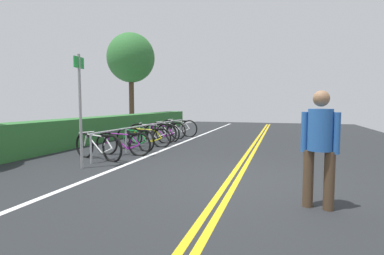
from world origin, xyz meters
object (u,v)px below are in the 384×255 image
Objects in this scene: bicycle_0 at (98,146)px; bicycle_4 at (152,133)px; bicycle_6 at (168,130)px; pedestrian at (320,142)px; bicycle_5 at (162,132)px; bicycle_1 at (123,144)px; sign_post_near at (80,101)px; bicycle_7 at (179,128)px; bicycle_3 at (147,137)px; bike_rack at (150,129)px; tree_mid at (131,58)px; bicycle_2 at (135,139)px.

bicycle_0 is 1.01× the size of bicycle_4.
bicycle_6 is 1.03× the size of pedestrian.
bicycle_5 is at bearing -2.15° from bicycle_4.
sign_post_near reaches higher than bicycle_1.
bicycle_3 is at bearing -179.08° from bicycle_7.
bicycle_5 is at bearing 3.77° from bicycle_1.
bicycle_7 is (2.87, -0.05, -0.20)m from bike_rack.
bicycle_1 is at bearing -153.29° from tree_mid.
bicycle_1 is at bearing 57.58° from pedestrian.
bike_rack is at bearing 179.01° from bicycle_7.
bike_rack is 1.99m from bicycle_6.
bicycle_0 is 2.44m from bicycle_3.
sign_post_near reaches higher than bicycle_0.
bicycle_4 is 0.96× the size of bicycle_7.
bicycle_0 is at bearing 65.99° from pedestrian.
bicycle_3 is 0.94× the size of bicycle_7.
bicycle_3 is (-0.45, -0.10, -0.25)m from bike_rack.
bike_rack is 3.95× the size of bicycle_0.
bike_rack is 8.56m from tree_mid.
bicycle_2 is at bearing 51.08° from pedestrian.
bicycle_7 is at bearing -3.41° from bicycle_4.
bicycle_7 is (5.74, -0.19, 0.02)m from bicycle_0.
tree_mid is at bearing 23.36° from bicycle_0.
sign_post_near reaches higher than bicycle_6.
bicycle_0 is at bearing 15.07° from sign_post_near.
bicycle_6 reaches higher than bicycle_1.
sign_post_near is at bearing -157.39° from tree_mid.
pedestrian is at bearing -122.42° from bicycle_1.
tree_mid is (11.65, 9.06, 3.17)m from pedestrian.
bike_rack is 4.08× the size of bicycle_6.
bicycle_0 is 10.94m from tree_mid.
sign_post_near is (-4.25, -0.23, 1.12)m from bicycle_4.
bike_rack is 4.21× the size of pedestrian.
bicycle_5 is 8.01m from pedestrian.
bicycle_3 is at bearing -5.68° from bicycle_0.
tree_mid is (7.77, 4.25, 3.76)m from bicycle_2.
pedestrian is 15.10m from tree_mid.
bicycle_0 is at bearing 174.18° from bicycle_2.
bicycle_6 is at bearing 2.82° from bicycle_2.
bicycle_7 is at bearing -0.25° from bicycle_2.
bicycle_1 is 2.11m from sign_post_near.
bicycle_0 is 1.02× the size of bicycle_5.
bicycle_0 is 4.08m from bicycle_5.
pedestrian is (-5.47, -4.94, 0.55)m from bicycle_4.
sign_post_near is (1.22, 4.71, 0.57)m from pedestrian.
bicycle_2 is 0.95× the size of bicycle_3.
bicycle_0 is 0.69× the size of sign_post_near.
bicycle_7 is (0.89, -0.17, 0.02)m from bicycle_6.
bicycle_0 is 0.97× the size of bicycle_7.
bicycle_2 is (-1.21, -0.03, -0.24)m from bike_rack.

